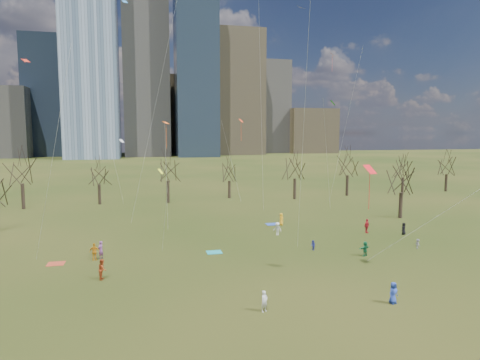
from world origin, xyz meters
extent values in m
plane|color=black|center=(0.00, 0.00, 0.00)|extent=(500.00, 500.00, 0.00)
cube|color=slate|center=(-35.00, 190.00, 59.00)|extent=(26.00, 26.00, 118.00)
cube|color=slate|center=(-8.00, 205.00, 47.50)|extent=(24.00, 24.00, 95.00)
cube|color=#384C66|center=(18.00, 195.00, 52.50)|extent=(22.00, 22.00, 105.00)
cube|color=#726347|center=(45.00, 215.00, 36.00)|extent=(28.00, 28.00, 72.00)
cube|color=#384C66|center=(-60.00, 220.00, 32.50)|extent=(25.00, 25.00, 65.00)
cube|color=slate|center=(70.00, 230.00, 29.00)|extent=(22.00, 22.00, 58.00)
cube|color=#726347|center=(5.00, 240.00, 24.00)|extent=(30.00, 30.00, 48.00)
cube|color=#726347|center=(95.00, 225.00, 14.00)|extent=(30.00, 28.00, 28.00)
cylinder|color=black|center=(-31.00, 39.00, 2.14)|extent=(0.55, 0.55, 4.28)
cylinder|color=black|center=(-19.00, 41.00, 1.80)|extent=(0.52, 0.52, 3.60)
cylinder|color=black|center=(-7.00, 40.00, 2.02)|extent=(0.54, 0.54, 4.05)
cylinder|color=black|center=(5.00, 43.00, 1.69)|extent=(0.51, 0.51, 3.38)
cylinder|color=black|center=(17.00, 39.00, 1.98)|extent=(0.54, 0.54, 3.96)
cylinder|color=black|center=(29.00, 41.00, 2.07)|extent=(0.54, 0.54, 4.14)
cylinder|color=black|center=(41.00, 40.00, 1.75)|extent=(0.52, 0.52, 3.51)
cylinder|color=black|center=(53.00, 42.00, 1.87)|extent=(0.53, 0.53, 3.74)
cylinder|color=black|center=(26.00, 18.00, 1.91)|extent=(0.53, 0.53, 3.83)
cube|color=teal|center=(-4.23, 5.91, 0.01)|extent=(1.60, 1.50, 0.03)
cube|color=#2748B9|center=(5.94, 18.04, 0.01)|extent=(1.60, 1.50, 0.03)
cube|color=#AE3922|center=(-19.89, 5.38, 0.01)|extent=(1.60, 1.50, 0.03)
imported|color=#2843AE|center=(6.49, -10.65, 0.82)|extent=(0.91, 0.73, 1.63)
imported|color=silver|center=(-3.27, -9.91, 0.77)|extent=(0.67, 0.60, 1.55)
imported|color=#A83B18|center=(-15.06, -0.24, 0.89)|extent=(0.75, 0.92, 1.79)
imported|color=slate|center=(17.79, 2.32, 0.54)|extent=(0.42, 0.71, 1.08)
imported|color=orange|center=(-16.31, 5.68, 0.89)|extent=(1.10, 0.61, 1.78)
imported|color=#176B41|center=(10.74, 1.10, 0.77)|extent=(1.49, 0.95, 1.54)
imported|color=black|center=(20.21, 8.50, 0.75)|extent=(0.88, 0.79, 1.51)
imported|color=#87478F|center=(-15.78, 6.24, 0.90)|extent=(0.72, 0.79, 1.81)
imported|color=#2830AF|center=(6.32, 4.24, 0.56)|extent=(0.49, 0.59, 1.11)
imported|color=white|center=(4.74, 11.83, 0.80)|extent=(1.17, 1.13, 1.61)
imported|color=red|center=(16.17, 10.37, 0.91)|extent=(1.14, 0.93, 1.81)
imported|color=#FEAD1C|center=(7.02, 17.18, 0.84)|extent=(0.68, 0.91, 1.67)
plane|color=#FE5C15|center=(-8.71, 11.86, 13.81)|extent=(1.04, 1.05, 0.29)
cylinder|color=silver|center=(-8.87, 10.31, 7.60)|extent=(0.33, 3.13, 12.41)
cylinder|color=#FE5C15|center=(-8.71, 11.86, 12.23)|extent=(0.04, 0.04, 2.70)
plane|color=gold|center=(3.34, 1.13, 24.31)|extent=(1.03, 1.01, 0.30)
cylinder|color=silver|center=(2.05, -3.31, 12.86)|extent=(2.60, 8.89, 22.92)
plane|color=red|center=(7.70, -4.64, 9.52)|extent=(1.42, 1.25, 0.75)
cylinder|color=silver|center=(10.69, -8.46, 5.46)|extent=(6.00, 7.67, 8.13)
cylinder|color=red|center=(7.70, -4.64, 7.59)|extent=(0.04, 0.04, 3.15)
cylinder|color=silver|center=(4.43, 18.81, 19.28)|extent=(2.76, 5.93, 35.77)
plane|color=green|center=(15.83, 20.48, 17.04)|extent=(0.76, 1.03, 0.71)
cylinder|color=silver|center=(13.47, 16.88, 9.22)|extent=(4.74, 7.22, 15.64)
plane|color=#3284D4|center=(-13.02, 16.59, 28.21)|extent=(0.98, 0.90, 0.45)
cylinder|color=silver|center=(-10.08, 11.84, 14.81)|extent=(5.89, 9.53, 26.82)
plane|color=#FF4015|center=(4.17, 29.30, 14.63)|extent=(1.06, 1.07, 0.56)
cylinder|color=silver|center=(2.15, 27.14, 8.01)|extent=(4.06, 4.33, 13.23)
cylinder|color=#FF4015|center=(4.17, 29.30, 12.87)|extent=(0.04, 0.04, 3.00)
plane|color=#F4FF28|center=(-9.79, 3.00, 9.04)|extent=(0.67, 0.74, 0.48)
cylinder|color=silver|center=(-9.72, -1.57, 5.22)|extent=(0.16, 9.14, 7.65)
plane|color=red|center=(-20.94, 2.42, 18.78)|extent=(1.05, 1.04, 0.32)
cylinder|color=silver|center=(-18.48, -1.77, 10.09)|extent=(4.93, 8.40, 17.39)
plane|color=#FE5D64|center=(18.42, 26.54, 25.07)|extent=(1.04, 1.10, 0.52)
cylinder|color=silver|center=(19.23, 23.19, 13.24)|extent=(1.63, 6.72, 23.68)
cylinder|color=#FE5D64|center=(18.42, 26.54, 23.61)|extent=(0.04, 0.04, 2.40)
plane|color=silver|center=(-14.53, 32.39, 11.40)|extent=(1.04, 1.04, 0.50)
cylinder|color=silver|center=(-15.17, 28.14, 6.40)|extent=(1.29, 8.51, 10.01)
camera|label=1|loc=(-11.51, -37.95, 12.63)|focal=32.00mm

